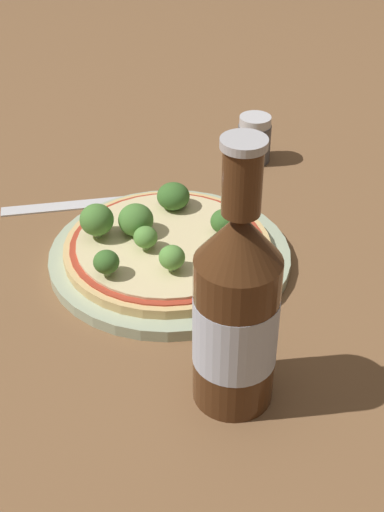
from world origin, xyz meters
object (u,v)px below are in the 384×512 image
object	(u,v)px
pizza	(170,249)
fork	(82,204)
beer_bottle	(236,311)
pepper_shaker	(254,139)

from	to	relation	value
pizza	fork	distance (m)	0.15
pizza	beer_bottle	size ratio (longest dim) A/B	0.91
beer_bottle	fork	bearing A→B (deg)	174.52
pizza	beer_bottle	world-z (taller)	beer_bottle
beer_bottle	pizza	bearing A→B (deg)	162.93
pizza	pepper_shaker	bearing A→B (deg)	121.65
pizza	beer_bottle	bearing A→B (deg)	-17.07
pepper_shaker	fork	bearing A→B (deg)	-95.99
pepper_shaker	beer_bottle	bearing A→B (deg)	-40.65
pepper_shaker	fork	xyz separation A→B (m)	(-0.02, -0.23, -0.03)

